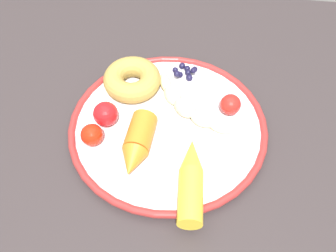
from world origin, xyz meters
TOP-DOWN VIEW (x-y plane):
  - dining_table at (0.00, 0.00)m, footprint 0.95×0.86m
  - plate at (-0.03, -0.03)m, footprint 0.33×0.33m
  - banana at (-0.06, -0.07)m, footprint 0.14×0.12m
  - carrot_orange at (0.01, 0.02)m, footprint 0.05×0.11m
  - carrot_yellow at (-0.07, 0.07)m, footprint 0.04×0.14m
  - donut at (0.04, -0.11)m, footprint 0.14×0.14m
  - blueberry_pile at (-0.04, -0.16)m, footprint 0.05×0.04m
  - tomato_near at (0.09, 0.01)m, footprint 0.04×0.04m
  - tomato_mid at (0.07, -0.03)m, footprint 0.04×0.04m
  - tomato_far at (-0.13, -0.08)m, footprint 0.04×0.04m

SIDE VIEW (x-z plane):
  - dining_table at x=0.00m, z-range 0.26..0.96m
  - plate at x=-0.03m, z-range 0.70..0.72m
  - blueberry_pile at x=-0.04m, z-range 0.71..0.73m
  - banana at x=-0.06m, z-range 0.71..0.74m
  - tomato_far at x=-0.13m, z-range 0.71..0.75m
  - tomato_near at x=0.09m, z-range 0.71..0.75m
  - carrot_yellow at x=-0.07m, z-range 0.71..0.75m
  - donut at x=0.04m, z-range 0.71..0.75m
  - tomato_mid at x=0.07m, z-range 0.71..0.75m
  - carrot_orange at x=0.01m, z-range 0.71..0.75m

